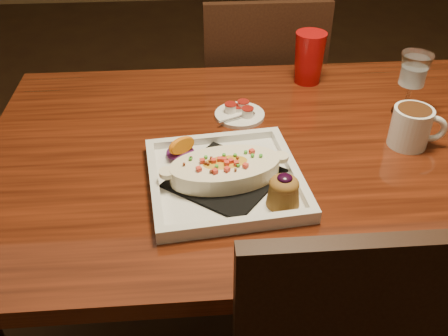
{
  "coord_description": "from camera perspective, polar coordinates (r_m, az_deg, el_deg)",
  "views": [
    {
      "loc": [
        -0.25,
        -0.99,
        1.41
      ],
      "look_at": [
        -0.18,
        -0.11,
        0.77
      ],
      "focal_mm": 40.0,
      "sensor_mm": 36.0,
      "label": 1
    }
  ],
  "objects": [
    {
      "name": "red_tumbler",
      "position": [
        1.49,
        9.7,
        12.31
      ],
      "size": [
        0.09,
        0.09,
        0.15
      ],
      "primitive_type": "cone",
      "color": "#A20B0C",
      "rests_on": "table"
    },
    {
      "name": "chair_far",
      "position": [
        1.87,
        3.92,
        7.11
      ],
      "size": [
        0.42,
        0.42,
        0.93
      ],
      "rotation": [
        0.0,
        0.0,
        3.14
      ],
      "color": "black",
      "rests_on": "floor"
    },
    {
      "name": "saucer",
      "position": [
        1.31,
        1.78,
        6.27
      ],
      "size": [
        0.13,
        0.13,
        0.09
      ],
      "color": "silver",
      "rests_on": "table"
    },
    {
      "name": "table",
      "position": [
        1.27,
        7.93,
        -0.99
      ],
      "size": [
        1.5,
        0.9,
        0.75
      ],
      "color": "maroon",
      "rests_on": "floor"
    },
    {
      "name": "goblet",
      "position": [
        1.36,
        20.84,
        10.09
      ],
      "size": [
        0.08,
        0.08,
        0.17
      ],
      "color": "silver",
      "rests_on": "table"
    },
    {
      "name": "floor",
      "position": [
        1.74,
        6.08,
        -18.37
      ],
      "size": [
        7.0,
        7.0,
        0.0
      ],
      "primitive_type": "plane",
      "color": "black",
      "rests_on": "ground"
    },
    {
      "name": "coffee_mug",
      "position": [
        1.25,
        20.72,
        4.55
      ],
      "size": [
        0.13,
        0.09,
        0.1
      ],
      "rotation": [
        0.0,
        0.0,
        -0.22
      ],
      "color": "silver",
      "rests_on": "table"
    },
    {
      "name": "creamer_loose",
      "position": [
        1.32,
        1.63,
        6.71
      ],
      "size": [
        0.03,
        0.03,
        0.02
      ],
      "color": "white",
      "rests_on": "table"
    },
    {
      "name": "plate",
      "position": [
        1.06,
        0.56,
        -0.81
      ],
      "size": [
        0.35,
        0.35,
        0.08
      ],
      "rotation": [
        0.0,
        0.0,
        0.11
      ],
      "color": "silver",
      "rests_on": "table"
    }
  ]
}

